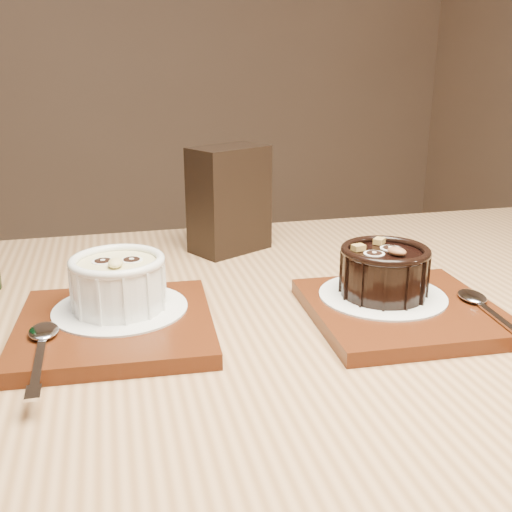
{
  "coord_description": "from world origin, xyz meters",
  "views": [
    {
      "loc": [
        -0.05,
        -0.38,
        1.0
      ],
      "look_at": [
        0.14,
        0.14,
        0.81
      ],
      "focal_mm": 42.0,
      "sensor_mm": 36.0,
      "label": 1
    }
  ],
  "objects_px": {
    "table": "(282,421)",
    "tray_left": "(115,326)",
    "tray_right": "(402,311)",
    "ramekin_dark": "(384,269)",
    "condiment_stand": "(229,200)",
    "ramekin_white": "(118,280)"
  },
  "relations": [
    {
      "from": "table",
      "to": "tray_left",
      "type": "distance_m",
      "value": 0.19
    },
    {
      "from": "table",
      "to": "tray_right",
      "type": "relative_size",
      "value": 7.05
    },
    {
      "from": "ramekin_dark",
      "to": "tray_right",
      "type": "bearing_deg",
      "value": -93.93
    },
    {
      "from": "table",
      "to": "tray_right",
      "type": "bearing_deg",
      "value": 0.53
    },
    {
      "from": "tray_left",
      "to": "condiment_stand",
      "type": "distance_m",
      "value": 0.29
    },
    {
      "from": "tray_left",
      "to": "tray_right",
      "type": "xyz_separation_m",
      "value": [
        0.27,
        -0.06,
        0.0
      ]
    },
    {
      "from": "table",
      "to": "condiment_stand",
      "type": "xyz_separation_m",
      "value": [
        0.03,
        0.28,
        0.16
      ]
    },
    {
      "from": "table",
      "to": "ramekin_white",
      "type": "distance_m",
      "value": 0.21
    },
    {
      "from": "ramekin_white",
      "to": "condiment_stand",
      "type": "xyz_separation_m",
      "value": [
        0.17,
        0.19,
        0.02
      ]
    },
    {
      "from": "ramekin_white",
      "to": "condiment_stand",
      "type": "relative_size",
      "value": 0.65
    },
    {
      "from": "ramekin_white",
      "to": "condiment_stand",
      "type": "bearing_deg",
      "value": 60.02
    },
    {
      "from": "table",
      "to": "tray_left",
      "type": "bearing_deg",
      "value": 157.8
    },
    {
      "from": "tray_left",
      "to": "condiment_stand",
      "type": "relative_size",
      "value": 1.29
    },
    {
      "from": "condiment_stand",
      "to": "table",
      "type": "bearing_deg",
      "value": -96.79
    },
    {
      "from": "tray_right",
      "to": "condiment_stand",
      "type": "bearing_deg",
      "value": 109.23
    },
    {
      "from": "condiment_stand",
      "to": "tray_left",
      "type": "bearing_deg",
      "value": -129.75
    },
    {
      "from": "tray_right",
      "to": "condiment_stand",
      "type": "xyz_separation_m",
      "value": [
        -0.1,
        0.27,
        0.06
      ]
    },
    {
      "from": "table",
      "to": "ramekin_dark",
      "type": "xyz_separation_m",
      "value": [
        0.12,
        0.03,
        0.14
      ]
    },
    {
      "from": "ramekin_dark",
      "to": "condiment_stand",
      "type": "relative_size",
      "value": 0.64
    },
    {
      "from": "tray_left",
      "to": "ramekin_white",
      "type": "relative_size",
      "value": 1.97
    },
    {
      "from": "table",
      "to": "tray_right",
      "type": "height_order",
      "value": "tray_right"
    },
    {
      "from": "tray_right",
      "to": "table",
      "type": "bearing_deg",
      "value": -179.47
    }
  ]
}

